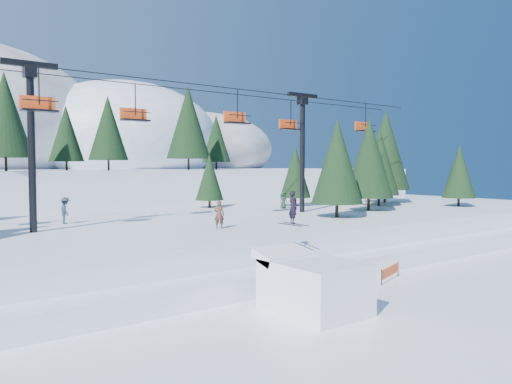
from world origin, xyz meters
TOP-DOWN VIEW (x-y plane):
  - ground at (0.00, 0.00)m, footprint 160.00×160.00m
  - mid_shelf at (0.00, 18.00)m, footprint 70.00×22.00m
  - berm at (0.00, 8.00)m, footprint 70.00×6.00m
  - jump_kicker at (-1.07, 1.86)m, footprint 3.39×4.62m
  - chairlift at (2.00, 18.05)m, footprint 46.00×3.21m
  - conifer_stand at (3.32, 18.58)m, footprint 64.12×17.07m
  - distant_skiers at (-3.58, 18.98)m, footprint 31.95×9.73m
  - banner_near at (6.64, 3.61)m, footprint 2.71×0.97m
  - banner_far at (10.45, 5.96)m, footprint 2.83×0.47m

SIDE VIEW (x-z plane):
  - ground at x=0.00m, z-range 0.00..0.00m
  - banner_near at x=6.64m, z-range 0.09..0.99m
  - banner_far at x=10.45m, z-range 0.09..0.99m
  - berm at x=0.00m, z-range 0.00..1.10m
  - mid_shelf at x=0.00m, z-range 0.00..2.50m
  - jump_kicker at x=-1.07m, z-range -1.43..3.94m
  - distant_skiers at x=-3.58m, z-range 2.44..4.30m
  - conifer_stand at x=3.32m, z-range 2.02..12.30m
  - chairlift at x=2.00m, z-range 4.18..14.46m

